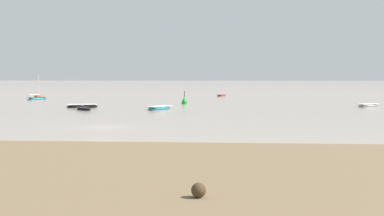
# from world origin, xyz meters

# --- Properties ---
(ground_plane) EXTENTS (800.00, 800.00, 0.00)m
(ground_plane) POSITION_xyz_m (0.00, 0.00, 0.00)
(ground_plane) COLOR gray
(mudflat_shore) EXTENTS (310.83, 19.57, 0.13)m
(mudflat_shore) POSITION_xyz_m (6.83, -21.13, 0.07)
(mudflat_shore) COLOR brown
(mudflat_shore) RESTS_ON ground
(seaweed_clump) EXTENTS (0.57, 0.57, 0.57)m
(seaweed_clump) POSITION_xyz_m (10.63, -27.77, 0.42)
(seaweed_clump) COLOR #402F1E
(seaweed_clump) RESTS_ON mudflat_shore
(rowboat_moored_0) EXTENTS (4.72, 2.88, 0.71)m
(rowboat_moored_0) POSITION_xyz_m (-9.95, 28.48, 0.19)
(rowboat_moored_0) COLOR black
(rowboat_moored_0) RESTS_ON ground
(rowboat_moored_1) EXTENTS (4.01, 3.67, 0.64)m
(rowboat_moored_1) POSITION_xyz_m (31.97, 33.73, 0.17)
(rowboat_moored_1) COLOR gray
(rowboat_moored_1) RESTS_ON ground
(rowboat_moored_3) EXTENTS (2.91, 2.80, 0.48)m
(rowboat_moored_3) POSITION_xyz_m (-8.14, 22.91, 0.13)
(rowboat_moored_3) COLOR black
(rowboat_moored_3) RESTS_ON ground
(rowboat_moored_4) EXTENTS (2.46, 3.18, 0.48)m
(rowboat_moored_4) POSITION_xyz_m (9.34, 71.15, 0.13)
(rowboat_moored_4) COLOR red
(rowboat_moored_4) RESTS_ON ground
(sailboat_moored_0) EXTENTS (3.42, 4.47, 4.92)m
(sailboat_moored_0) POSITION_xyz_m (-25.52, 51.96, 0.21)
(sailboat_moored_0) COLOR #197084
(sailboat_moored_0) RESTS_ON ground
(rowboat_moored_7) EXTENTS (3.58, 4.56, 0.70)m
(rowboat_moored_7) POSITION_xyz_m (1.81, 24.97, 0.19)
(rowboat_moored_7) COLOR #197084
(rowboat_moored_7) RESTS_ON ground
(channel_buoy) EXTENTS (0.90, 0.90, 2.30)m
(channel_buoy) POSITION_xyz_m (4.03, 38.73, 0.46)
(channel_buoy) COLOR #198C2D
(channel_buoy) RESTS_ON ground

